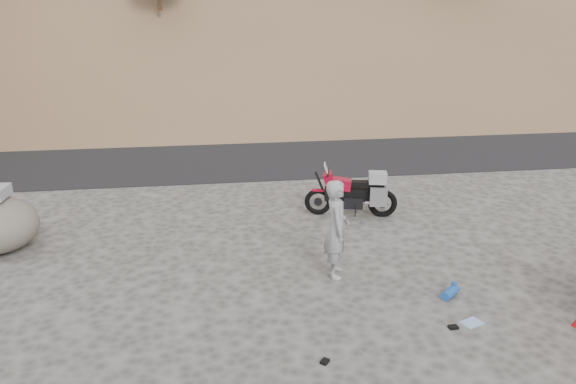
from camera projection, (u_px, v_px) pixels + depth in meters
name	position (u px, v px, depth m)	size (l,w,h in m)	color
ground	(346.00, 275.00, 10.05)	(140.00, 140.00, 0.00)	#454340
road	(282.00, 147.00, 18.46)	(120.00, 7.00, 0.05)	black
motorcycle	(355.00, 193.00, 12.58)	(2.06, 0.86, 1.24)	black
man	(335.00, 274.00, 10.06)	(0.65, 0.43, 1.78)	#939398
gear_blue_mat	(450.00, 293.00, 9.29)	(0.16, 0.16, 0.39)	#1C50A8
gear_bottle	(454.00, 288.00, 9.39)	(0.08, 0.08, 0.21)	#1C50A8
gear_glove_a	(453.00, 327.00, 8.42)	(0.14, 0.10, 0.04)	black
gear_glove_b	(325.00, 361.00, 7.63)	(0.13, 0.09, 0.04)	black
gear_blue_cloth	(472.00, 323.00, 8.56)	(0.32, 0.23, 0.01)	#8BACD8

